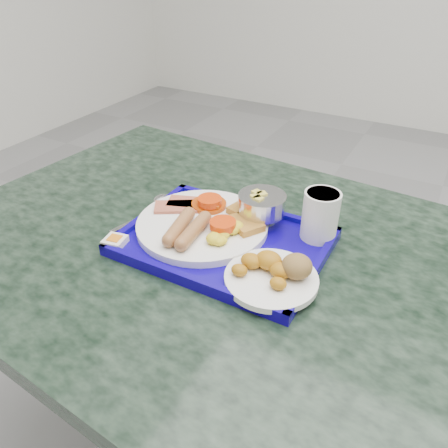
% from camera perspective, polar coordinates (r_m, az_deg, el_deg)
% --- Properties ---
extents(table, '(1.35, 0.96, 0.80)m').
position_cam_1_polar(table, '(1.03, 1.06, -12.61)').
color(table, slate).
rests_on(table, floor).
extents(tray, '(0.40, 0.30, 0.02)m').
position_cam_1_polar(tray, '(0.89, -0.00, -2.44)').
color(tray, '#0F038B').
rests_on(tray, table).
extents(main_plate, '(0.28, 0.28, 0.04)m').
position_cam_1_polar(main_plate, '(0.92, -2.44, 0.20)').
color(main_plate, white).
rests_on(main_plate, tray).
extents(bread_plate, '(0.17, 0.17, 0.06)m').
position_cam_1_polar(bread_plate, '(0.79, 6.66, -6.33)').
color(bread_plate, white).
rests_on(bread_plate, tray).
extents(fruit_bowl, '(0.10, 0.10, 0.07)m').
position_cam_1_polar(fruit_bowl, '(0.93, 4.94, 2.55)').
color(fruit_bowl, '#BBBBBE').
rests_on(fruit_bowl, tray).
extents(juice_cup, '(0.07, 0.07, 0.10)m').
position_cam_1_polar(juice_cup, '(0.89, 12.49, 1.30)').
color(juice_cup, white).
rests_on(juice_cup, tray).
extents(spoon, '(0.06, 0.16, 0.01)m').
position_cam_1_polar(spoon, '(1.02, -8.73, 2.69)').
color(spoon, '#BBBBBE').
rests_on(spoon, tray).
extents(knife, '(0.06, 0.17, 0.00)m').
position_cam_1_polar(knife, '(0.98, -10.39, 0.91)').
color(knife, '#BBBBBE').
rests_on(knife, tray).
extents(jam_packet, '(0.05, 0.05, 0.02)m').
position_cam_1_polar(jam_packet, '(0.90, -14.05, -2.19)').
color(jam_packet, white).
rests_on(jam_packet, tray).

